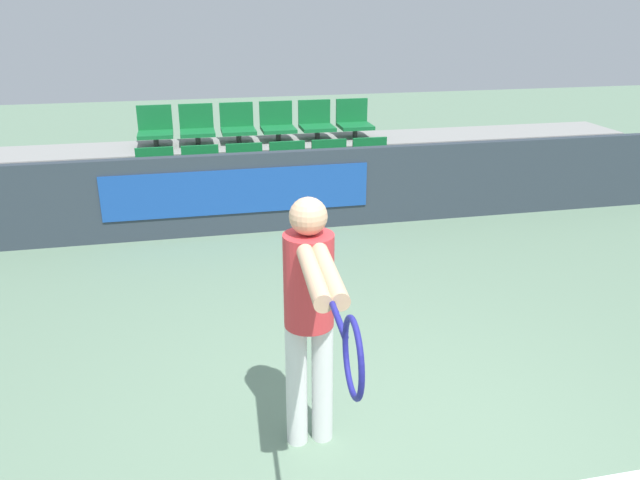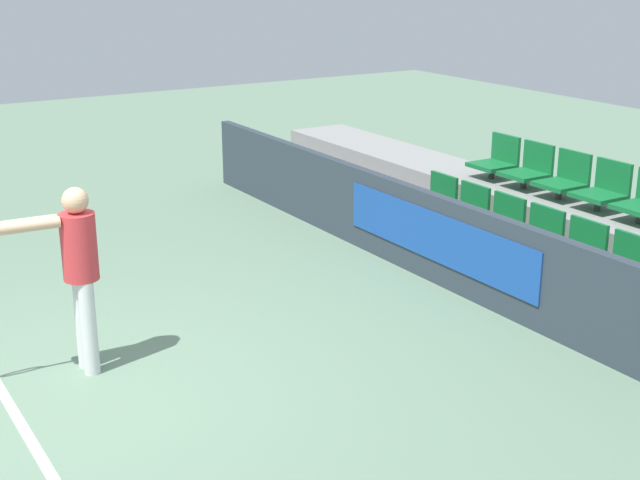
# 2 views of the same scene
# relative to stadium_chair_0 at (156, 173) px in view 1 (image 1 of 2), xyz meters

# --- Properties ---
(ground_plane) EXTENTS (30.00, 30.00, 0.00)m
(ground_plane) POSITION_rel_stadium_chair_0_xyz_m (1.38, -4.78, -0.60)
(ground_plane) COLOR slate
(barrier_wall) EXTENTS (11.14, 0.14, 0.95)m
(barrier_wall) POSITION_rel_stadium_chair_0_xyz_m (1.37, -0.68, -0.12)
(barrier_wall) COLOR #2D3842
(barrier_wall) RESTS_ON ground
(bleacher_tier_front) EXTENTS (10.74, 0.95, 0.37)m
(bleacher_tier_front) POSITION_rel_stadium_chair_0_xyz_m (1.38, -0.12, -0.41)
(bleacher_tier_front) COLOR gray
(bleacher_tier_front) RESTS_ON ground
(bleacher_tier_middle) EXTENTS (10.74, 0.95, 0.74)m
(bleacher_tier_middle) POSITION_rel_stadium_chair_0_xyz_m (1.38, 0.82, -0.23)
(bleacher_tier_middle) COLOR gray
(bleacher_tier_middle) RESTS_ON ground
(stadium_chair_0) EXTENTS (0.46, 0.46, 0.52)m
(stadium_chair_0) POSITION_rel_stadium_chair_0_xyz_m (0.00, 0.00, 0.00)
(stadium_chair_0) COLOR #333333
(stadium_chair_0) RESTS_ON bleacher_tier_front
(stadium_chair_1) EXTENTS (0.46, 0.46, 0.52)m
(stadium_chair_1) POSITION_rel_stadium_chair_0_xyz_m (0.55, 0.00, 0.00)
(stadium_chair_1) COLOR #333333
(stadium_chair_1) RESTS_ON bleacher_tier_front
(stadium_chair_2) EXTENTS (0.46, 0.46, 0.52)m
(stadium_chair_2) POSITION_rel_stadium_chair_0_xyz_m (1.11, 0.00, 0.00)
(stadium_chair_2) COLOR #333333
(stadium_chair_2) RESTS_ON bleacher_tier_front
(stadium_chair_3) EXTENTS (0.46, 0.46, 0.52)m
(stadium_chair_3) POSITION_rel_stadium_chair_0_xyz_m (1.66, 0.00, 0.00)
(stadium_chair_3) COLOR #333333
(stadium_chair_3) RESTS_ON bleacher_tier_front
(stadium_chair_4) EXTENTS (0.46, 0.46, 0.52)m
(stadium_chair_4) POSITION_rel_stadium_chair_0_xyz_m (2.21, 0.00, 0.00)
(stadium_chair_4) COLOR #333333
(stadium_chair_4) RESTS_ON bleacher_tier_front
(stadium_chair_5) EXTENTS (0.46, 0.46, 0.52)m
(stadium_chair_5) POSITION_rel_stadium_chair_0_xyz_m (2.76, 0.00, 0.00)
(stadium_chair_5) COLOR #333333
(stadium_chair_5) RESTS_ON bleacher_tier_front
(stadium_chair_6) EXTENTS (0.46, 0.46, 0.52)m
(stadium_chair_6) POSITION_rel_stadium_chair_0_xyz_m (0.00, 0.95, 0.37)
(stadium_chair_6) COLOR #333333
(stadium_chair_6) RESTS_ON bleacher_tier_middle
(stadium_chair_7) EXTENTS (0.46, 0.46, 0.52)m
(stadium_chair_7) POSITION_rel_stadium_chair_0_xyz_m (0.55, 0.95, 0.37)
(stadium_chair_7) COLOR #333333
(stadium_chair_7) RESTS_ON bleacher_tier_middle
(stadium_chair_8) EXTENTS (0.46, 0.46, 0.52)m
(stadium_chair_8) POSITION_rel_stadium_chair_0_xyz_m (1.11, 0.95, 0.37)
(stadium_chair_8) COLOR #333333
(stadium_chair_8) RESTS_ON bleacher_tier_middle
(stadium_chair_9) EXTENTS (0.46, 0.46, 0.52)m
(stadium_chair_9) POSITION_rel_stadium_chair_0_xyz_m (1.66, 0.95, 0.37)
(stadium_chair_9) COLOR #333333
(stadium_chair_9) RESTS_ON bleacher_tier_middle
(stadium_chair_10) EXTENTS (0.46, 0.46, 0.52)m
(stadium_chair_10) POSITION_rel_stadium_chair_0_xyz_m (2.21, 0.95, 0.37)
(stadium_chair_10) COLOR #333333
(stadium_chair_10) RESTS_ON bleacher_tier_middle
(stadium_chair_11) EXTENTS (0.46, 0.46, 0.52)m
(stadium_chair_11) POSITION_rel_stadium_chair_0_xyz_m (2.76, 0.95, 0.37)
(stadium_chair_11) COLOR #333333
(stadium_chair_11) RESTS_ON bleacher_tier_middle
(tennis_player) EXTENTS (0.29, 1.52, 1.59)m
(tennis_player) POSITION_rel_stadium_chair_0_xyz_m (1.02, -4.59, 0.37)
(tennis_player) COLOR silver
(tennis_player) RESTS_ON ground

